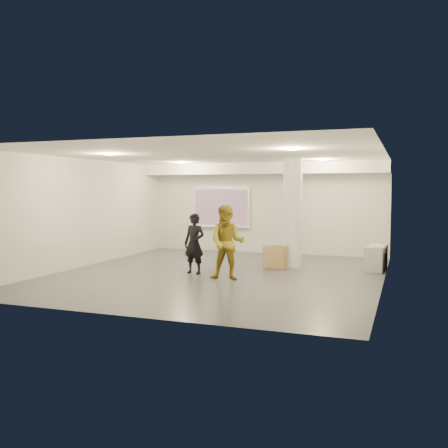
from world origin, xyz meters
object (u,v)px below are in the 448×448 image
at_px(column, 292,213).
at_px(woman, 194,244).
at_px(credenza, 376,258).
at_px(man, 227,243).
at_px(projection_screen, 221,207).

relative_size(column, woman, 1.95).
xyz_separation_m(credenza, woman, (-4.32, -2.23, 0.45)).
bearing_deg(man, credenza, 31.92).
xyz_separation_m(column, credenza, (2.22, 0.28, -1.18)).
distance_m(credenza, man, 4.30).
bearing_deg(man, column, 59.18).
bearing_deg(column, projection_screen, 139.44).
height_order(column, credenza, column).
distance_m(projection_screen, credenza, 5.95).
relative_size(column, man, 1.69).
bearing_deg(column, woman, -137.03).
height_order(column, projection_screen, column).
bearing_deg(credenza, projection_screen, 160.83).
bearing_deg(credenza, column, -168.02).
relative_size(projection_screen, credenza, 1.89).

